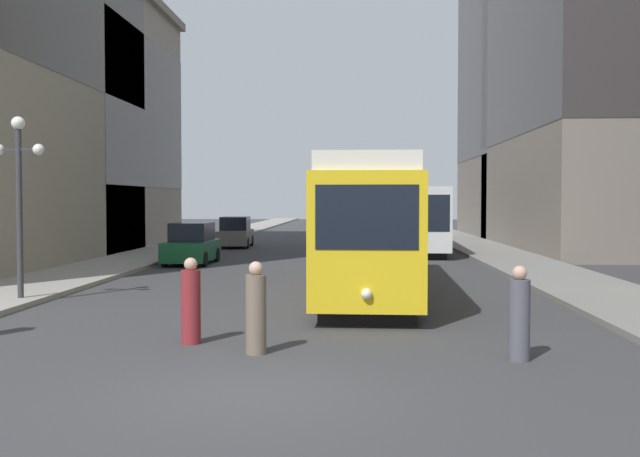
% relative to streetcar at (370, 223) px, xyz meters
% --- Properties ---
extents(ground_plane, '(200.00, 200.00, 0.00)m').
position_rel_streetcar_xyz_m(ground_plane, '(-1.94, -12.25, -2.10)').
color(ground_plane, '#38383A').
extents(sidewalk_left, '(3.42, 120.00, 0.15)m').
position_rel_streetcar_xyz_m(sidewalk_left, '(-10.65, 27.75, -2.03)').
color(sidewalk_left, gray).
rests_on(sidewalk_left, ground).
extents(sidewalk_right, '(3.42, 120.00, 0.15)m').
position_rel_streetcar_xyz_m(sidewalk_right, '(6.77, 27.75, -2.03)').
color(sidewalk_right, gray).
rests_on(sidewalk_right, ground).
extents(streetcar, '(3.00, 14.02, 3.89)m').
position_rel_streetcar_xyz_m(streetcar, '(0.00, 0.00, 0.00)').
color(streetcar, black).
rests_on(streetcar, ground).
extents(transit_bus, '(3.02, 12.13, 3.45)m').
position_rel_streetcar_xyz_m(transit_bus, '(2.97, 17.81, -0.15)').
color(transit_bus, black).
rests_on(transit_bus, ground).
extents(parked_car_left_near, '(2.04, 4.61, 1.82)m').
position_rel_streetcar_xyz_m(parked_car_left_near, '(-7.64, 21.54, -1.26)').
color(parked_car_left_near, black).
rests_on(parked_car_left_near, ground).
extents(parked_car_left_mid, '(1.93, 4.27, 1.82)m').
position_rel_streetcar_xyz_m(parked_car_left_mid, '(-7.64, 9.64, -1.26)').
color(parked_car_left_mid, black).
rests_on(parked_car_left_mid, ground).
extents(pedestrian_crossing_near, '(0.38, 0.38, 1.69)m').
position_rel_streetcar_xyz_m(pedestrian_crossing_near, '(-2.24, -9.43, -1.31)').
color(pedestrian_crossing_near, '#6B5B4C').
rests_on(pedestrian_crossing_near, ground).
extents(pedestrian_crossing_far, '(0.38, 0.38, 1.69)m').
position_rel_streetcar_xyz_m(pedestrian_crossing_far, '(-3.64, -8.52, -1.32)').
color(pedestrian_crossing_far, maroon).
rests_on(pedestrian_crossing_far, ground).
extents(pedestrian_on_sidewalk, '(0.37, 0.37, 1.67)m').
position_rel_streetcar_xyz_m(pedestrian_on_sidewalk, '(2.43, -9.79, -1.32)').
color(pedestrian_on_sidewalk, '#4C4C56').
rests_on(pedestrian_on_sidewalk, ground).
extents(lamp_post_left_near, '(1.41, 0.36, 4.92)m').
position_rel_streetcar_xyz_m(lamp_post_left_near, '(-9.54, -3.05, 1.32)').
color(lamp_post_left_near, '#333338').
rests_on(lamp_post_left_near, sidewalk_left).
extents(building_left_midblock, '(14.68, 16.12, 14.80)m').
position_rel_streetcar_xyz_m(building_left_midblock, '(-19.40, 20.10, 5.48)').
color(building_left_midblock, '#A89E8E').
rests_on(building_left_midblock, ground).
extents(building_right_corner, '(11.60, 21.42, 25.93)m').
position_rel_streetcar_xyz_m(building_right_corner, '(13.98, 20.43, 11.26)').
color(building_right_corner, slate).
rests_on(building_right_corner, ground).
extents(building_right_midblock, '(14.03, 15.27, 24.55)m').
position_rel_streetcar_xyz_m(building_right_midblock, '(15.20, 35.97, 10.54)').
color(building_right_midblock, slate).
rests_on(building_right_midblock, ground).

